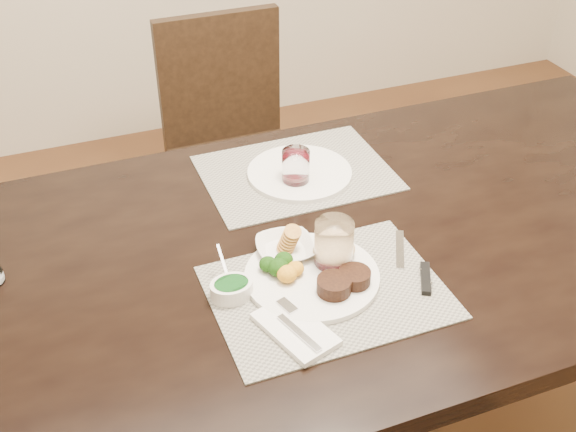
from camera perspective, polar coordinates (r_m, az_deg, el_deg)
name	(u,v)px	position (r m, az deg, el deg)	size (l,w,h in m)	color
dining_table	(351,261)	(1.67, 4.97, -3.58)	(2.00, 1.00, 0.75)	black
chair_far	(231,137)	(2.48, -4.50, 6.26)	(0.42, 0.42, 0.90)	black
placemat_near	(327,292)	(1.46, 3.12, -6.02)	(0.46, 0.34, 0.00)	gray
placemat_far	(296,173)	(1.81, 0.66, 3.44)	(0.46, 0.34, 0.00)	gray
dinner_plate	(318,272)	(1.47, 2.42, -4.44)	(0.28, 0.28, 0.05)	silver
napkin_fork	(295,329)	(1.37, 0.58, -8.90)	(0.14, 0.18, 0.02)	white
steak_knife	(419,271)	(1.52, 10.32, -4.30)	(0.08, 0.22, 0.01)	silver
cracker_bowl	(285,248)	(1.53, -0.21, -2.58)	(0.14, 0.14, 0.05)	silver
sauce_ramekin	(232,289)	(1.43, -4.48, -5.73)	(0.09, 0.13, 0.07)	silver
wine_glass_near	(334,248)	(1.48, 3.63, -2.52)	(0.08, 0.08, 0.11)	white
far_plate	(300,173)	(1.80, 0.92, 3.44)	(0.26, 0.26, 0.01)	silver
wine_glass_far	(296,169)	(1.74, 0.62, 3.70)	(0.07, 0.07, 0.09)	white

